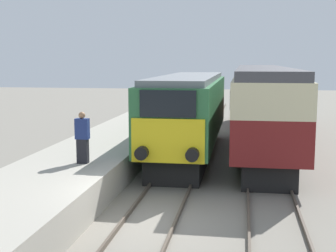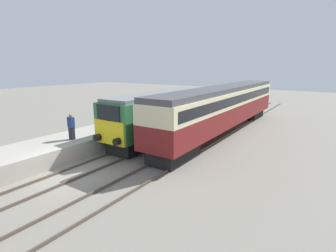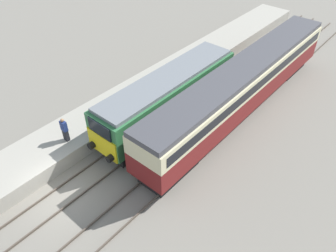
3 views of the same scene
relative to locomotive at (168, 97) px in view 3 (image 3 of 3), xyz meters
name	(u,v)px [view 3 (image 3 of 3)]	position (x,y,z in m)	size (l,w,h in m)	color
ground_plane	(62,198)	(0.00, -9.37, -2.06)	(120.00, 120.00, 0.00)	slate
platform_left	(123,105)	(-3.30, -1.37, -1.54)	(3.50, 50.00, 1.05)	#9E998C
rails_near_track	(125,150)	(0.00, -4.37, -1.99)	(1.51, 60.00, 0.14)	#4C4238
rails_far_track	(164,176)	(3.40, -4.37, -1.99)	(1.50, 60.00, 0.14)	#4C4238
locomotive	(168,97)	(0.00, 0.00, 0.00)	(2.70, 12.54, 3.74)	black
passenger_carriage	(243,83)	(3.40, 4.29, 0.42)	(2.75, 20.82, 4.07)	black
person_on_platform	(65,130)	(-2.73, -6.75, -0.17)	(0.44, 0.26, 1.71)	black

